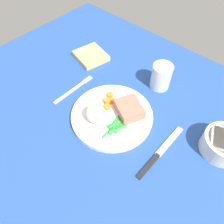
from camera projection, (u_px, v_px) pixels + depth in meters
dining_table at (118, 121)px, 67.44cm from camera, size 120.00×90.00×2.00cm
dinner_plate at (112, 116)px, 66.42cm from camera, size 24.72×24.72×1.60cm
meat_portion at (129, 109)px, 64.90cm from camera, size 10.34×9.81×3.27cm
mashed_potatoes at (96, 114)px, 62.68cm from camera, size 6.47×5.74×5.07cm
carrot_slices at (109, 101)px, 68.34cm from camera, size 4.71×6.49×1.30cm
green_beans at (118, 124)px, 63.00cm from camera, size 4.90×11.08×0.89cm
fork at (73, 90)px, 73.93cm from camera, size 1.44×16.60×0.40cm
knife at (160, 153)px, 59.44cm from camera, size 1.70×20.50×0.64cm
water_glass at (161, 78)px, 72.41cm from camera, size 6.61×6.61×8.67cm
salad_bowl at (224, 144)px, 57.88cm from camera, size 11.26×11.26×5.46cm
napkin at (91, 56)px, 83.81cm from camera, size 13.34×12.66×1.91cm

